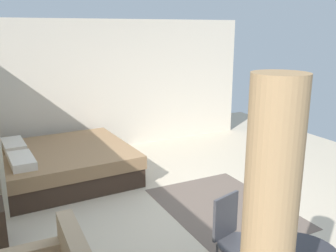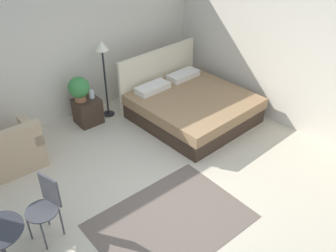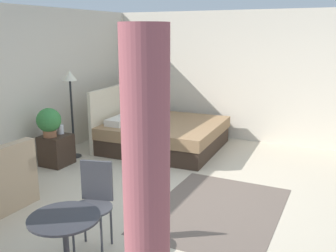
{
  "view_description": "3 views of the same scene",
  "coord_description": "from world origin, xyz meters",
  "px_view_note": "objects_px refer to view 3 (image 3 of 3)",
  "views": [
    {
      "loc": [
        -4.1,
        2.32,
        2.42
      ],
      "look_at": [
        0.24,
        0.13,
        1.13
      ],
      "focal_mm": 39.68,
      "sensor_mm": 36.0,
      "label": 1
    },
    {
      "loc": [
        -2.58,
        -3.19,
        3.92
      ],
      "look_at": [
        0.33,
        0.27,
        0.95
      ],
      "focal_mm": 39.55,
      "sensor_mm": 36.0,
      "label": 2
    },
    {
      "loc": [
        -4.43,
        -1.83,
        2.18
      ],
      "look_at": [
        -0.03,
        0.3,
        0.95
      ],
      "focal_mm": 40.18,
      "sensor_mm": 36.0,
      "label": 3
    }
  ],
  "objects_px": {
    "potted_plant": "(49,121)",
    "vase": "(61,129)",
    "nightstand": "(57,150)",
    "balcony_table": "(66,239)",
    "floor_lamp": "(70,89)",
    "bed": "(161,133)",
    "cafe_chair_near_couch": "(94,197)"
  },
  "relations": [
    {
      "from": "balcony_table",
      "to": "cafe_chair_near_couch",
      "type": "relative_size",
      "value": 0.75
    },
    {
      "from": "vase",
      "to": "floor_lamp",
      "type": "bearing_deg",
      "value": 3.12
    },
    {
      "from": "balcony_table",
      "to": "nightstand",
      "type": "bearing_deg",
      "value": 43.51
    },
    {
      "from": "potted_plant",
      "to": "floor_lamp",
      "type": "distance_m",
      "value": 0.72
    },
    {
      "from": "nightstand",
      "to": "balcony_table",
      "type": "distance_m",
      "value": 3.33
    },
    {
      "from": "potted_plant",
      "to": "balcony_table",
      "type": "height_order",
      "value": "potted_plant"
    },
    {
      "from": "nightstand",
      "to": "balcony_table",
      "type": "xyz_separation_m",
      "value": [
        -2.41,
        -2.29,
        0.22
      ]
    },
    {
      "from": "vase",
      "to": "cafe_chair_near_couch",
      "type": "distance_m",
      "value": 2.8
    },
    {
      "from": "nightstand",
      "to": "cafe_chair_near_couch",
      "type": "relative_size",
      "value": 0.56
    },
    {
      "from": "nightstand",
      "to": "balcony_table",
      "type": "bearing_deg",
      "value": -136.49
    },
    {
      "from": "nightstand",
      "to": "vase",
      "type": "bearing_deg",
      "value": -5.49
    },
    {
      "from": "nightstand",
      "to": "floor_lamp",
      "type": "bearing_deg",
      "value": 0.84
    },
    {
      "from": "potted_plant",
      "to": "cafe_chair_near_couch",
      "type": "distance_m",
      "value": 2.7
    },
    {
      "from": "vase",
      "to": "balcony_table",
      "type": "xyz_separation_m",
      "value": [
        -2.53,
        -2.27,
        -0.11
      ]
    },
    {
      "from": "nightstand",
      "to": "floor_lamp",
      "type": "height_order",
      "value": "floor_lamp"
    },
    {
      "from": "bed",
      "to": "potted_plant",
      "type": "height_order",
      "value": "bed"
    },
    {
      "from": "vase",
      "to": "balcony_table",
      "type": "distance_m",
      "value": 3.4
    },
    {
      "from": "floor_lamp",
      "to": "cafe_chair_near_couch",
      "type": "relative_size",
      "value": 1.7
    },
    {
      "from": "nightstand",
      "to": "potted_plant",
      "type": "xyz_separation_m",
      "value": [
        -0.1,
        0.02,
        0.52
      ]
    },
    {
      "from": "floor_lamp",
      "to": "nightstand",
      "type": "bearing_deg",
      "value": -179.16
    },
    {
      "from": "cafe_chair_near_couch",
      "to": "nightstand",
      "type": "bearing_deg",
      "value": 50.13
    },
    {
      "from": "potted_plant",
      "to": "vase",
      "type": "xyz_separation_m",
      "value": [
        0.22,
        -0.03,
        -0.19
      ]
    },
    {
      "from": "potted_plant",
      "to": "vase",
      "type": "height_order",
      "value": "potted_plant"
    },
    {
      "from": "nightstand",
      "to": "potted_plant",
      "type": "distance_m",
      "value": 0.53
    },
    {
      "from": "vase",
      "to": "balcony_table",
      "type": "bearing_deg",
      "value": -138.02
    },
    {
      "from": "bed",
      "to": "floor_lamp",
      "type": "height_order",
      "value": "floor_lamp"
    },
    {
      "from": "nightstand",
      "to": "potted_plant",
      "type": "bearing_deg",
      "value": 167.39
    },
    {
      "from": "bed",
      "to": "nightstand",
      "type": "bearing_deg",
      "value": 144.68
    },
    {
      "from": "bed",
      "to": "vase",
      "type": "xyz_separation_m",
      "value": [
        -1.5,
        1.14,
        0.3
      ]
    },
    {
      "from": "bed",
      "to": "cafe_chair_near_couch",
      "type": "relative_size",
      "value": 2.37
    },
    {
      "from": "floor_lamp",
      "to": "bed",
      "type": "bearing_deg",
      "value": -44.66
    },
    {
      "from": "bed",
      "to": "balcony_table",
      "type": "distance_m",
      "value": 4.19
    }
  ]
}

